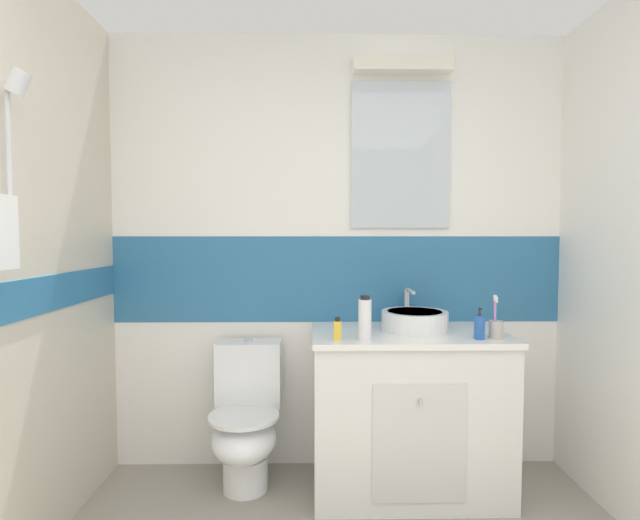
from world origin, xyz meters
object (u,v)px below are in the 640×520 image
Objects in this scene: soap_dispenser at (479,327)px; toilet at (246,420)px; sink_basin at (414,320)px; perfume_flask_small at (337,329)px; toothbrush_cup at (496,328)px; shampoo_bottle_tall at (365,319)px.

toilet is at bearing 168.87° from soap_dispenser.
perfume_flask_small is (-0.42, -0.22, -0.00)m from sink_basin.
perfume_flask_small is (0.48, -0.24, 0.54)m from toilet.
toothbrush_cup reaches higher than perfume_flask_small.
sink_basin is 1.05m from toilet.
sink_basin reaches higher than toilet.
soap_dispenser is 0.69m from perfume_flask_small.
toilet is 4.95× the size of soap_dispenser.
perfume_flask_small is 0.52× the size of shampoo_bottle_tall.
toilet is at bearing 159.27° from shampoo_bottle_tall.
sink_basin is 1.83× the size of shampoo_bottle_tall.
toothbrush_cup is (1.26, -0.21, 0.54)m from toilet.
perfume_flask_small is at bearing -177.73° from shampoo_bottle_tall.
sink_basin is at bearing 36.47° from shampoo_bottle_tall.
perfume_flask_small is at bearing -179.47° from soap_dispenser.
shampoo_bottle_tall reaches higher than toilet.
sink_basin is at bearing -1.22° from toilet.
toothbrush_cup is at bearing 1.73° from perfume_flask_small.
soap_dispenser is at bearing -168.88° from toothbrush_cup.
shampoo_bottle_tall reaches higher than soap_dispenser.
toilet is 0.76m from perfume_flask_small.
toothbrush_cup is 1.00× the size of shampoo_bottle_tall.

